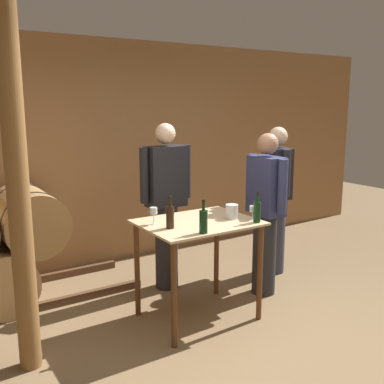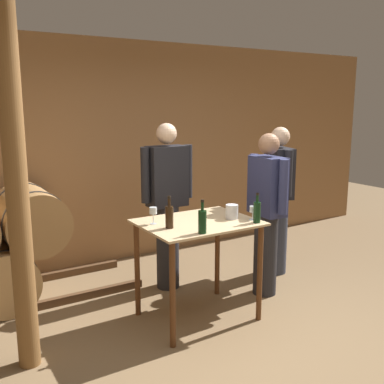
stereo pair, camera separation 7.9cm
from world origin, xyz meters
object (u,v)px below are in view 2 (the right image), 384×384
(wine_bottle_left, at_px, (202,221))
(person_visitor_bearded, at_px, (278,197))
(wine_bottle_center, at_px, (257,211))
(ice_bucket, at_px, (232,212))
(person_host, at_px, (168,203))
(wine_glass_near_left, at_px, (153,211))
(wine_bottle_far_left, at_px, (169,216))
(wooden_post, at_px, (17,190))
(person_visitor_with_scarf, at_px, (267,211))
(wine_glass_near_center, at_px, (253,210))

(wine_bottle_left, bearing_deg, person_visitor_bearded, 27.48)
(wine_bottle_center, height_order, ice_bucket, wine_bottle_center)
(person_visitor_bearded, bearing_deg, person_host, 167.51)
(wine_glass_near_left, bearing_deg, wine_bottle_far_left, -73.07)
(wooden_post, distance_m, person_host, 1.81)
(wine_bottle_center, bearing_deg, person_visitor_with_scarf, 40.64)
(ice_bucket, bearing_deg, wine_glass_near_center, -45.44)
(wine_bottle_left, bearing_deg, wooden_post, 165.07)
(wine_bottle_left, bearing_deg, person_visitor_with_scarf, 21.75)
(wine_bottle_far_left, relative_size, person_visitor_bearded, 0.16)
(wine_bottle_center, distance_m, wine_glass_near_left, 0.91)
(wine_bottle_left, xyz_separation_m, wine_bottle_center, (0.59, 0.02, -0.00))
(ice_bucket, relative_size, person_visitor_bearded, 0.08)
(wine_bottle_center, xyz_separation_m, person_host, (-0.31, 1.07, -0.09))
(ice_bucket, bearing_deg, wine_glass_near_left, 163.15)
(wine_bottle_left, relative_size, wine_bottle_center, 1.04)
(wine_bottle_left, relative_size, person_visitor_bearded, 0.16)
(wine_bottle_far_left, relative_size, wine_bottle_center, 1.03)
(wine_glass_near_center, height_order, person_visitor_bearded, person_visitor_bearded)
(wine_bottle_far_left, relative_size, ice_bucket, 2.12)
(wine_glass_near_left, bearing_deg, person_visitor_with_scarf, -1.94)
(wine_bottle_left, bearing_deg, wine_glass_near_left, 114.63)
(wooden_post, bearing_deg, person_host, 24.63)
(wine_bottle_far_left, height_order, ice_bucket, wine_bottle_far_left)
(ice_bucket, distance_m, person_visitor_with_scarf, 0.60)
(person_visitor_with_scarf, bearing_deg, wooden_post, -178.49)
(wine_bottle_far_left, xyz_separation_m, wine_bottle_left, (0.15, -0.27, 0.00))
(wine_glass_near_left, xyz_separation_m, ice_bucket, (0.69, -0.21, -0.05))
(wine_glass_near_center, height_order, person_visitor_with_scarf, person_visitor_with_scarf)
(person_host, bearing_deg, ice_bucket, -76.05)
(wooden_post, distance_m, person_visitor_with_scarf, 2.42)
(wooden_post, distance_m, wine_glass_near_center, 1.99)
(wine_bottle_far_left, bearing_deg, person_visitor_with_scarf, 6.90)
(wooden_post, bearing_deg, person_visitor_bearded, 8.92)
(person_visitor_with_scarf, bearing_deg, wine_bottle_left, -158.25)
(wine_glass_near_left, xyz_separation_m, person_host, (0.48, 0.63, -0.10))
(wine_bottle_far_left, distance_m, wine_bottle_center, 0.78)
(wooden_post, distance_m, wine_bottle_center, 1.97)
(wine_bottle_left, xyz_separation_m, person_visitor_with_scarf, (1.04, 0.42, -0.14))
(person_host, bearing_deg, wine_bottle_center, -73.56)
(wine_bottle_far_left, xyz_separation_m, person_host, (0.43, 0.82, -0.09))
(wine_bottle_left, bearing_deg, person_host, 75.93)
(wine_bottle_far_left, bearing_deg, wooden_post, 175.98)
(wooden_post, height_order, wine_bottle_left, wooden_post)
(ice_bucket, bearing_deg, wine_bottle_left, -152.58)
(wine_glass_near_center, bearing_deg, ice_bucket, 134.56)
(wine_bottle_center, distance_m, wine_glass_near_center, 0.10)
(wine_bottle_left, xyz_separation_m, person_visitor_bearded, (1.55, 0.81, -0.13))
(wooden_post, xyz_separation_m, ice_bucket, (1.81, -0.10, -0.37))
(wine_glass_near_left, bearing_deg, person_visitor_bearded, 11.14)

